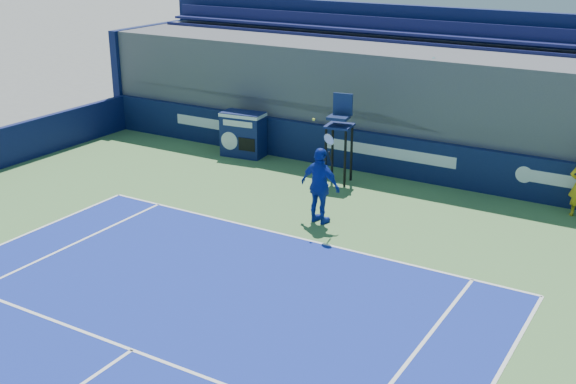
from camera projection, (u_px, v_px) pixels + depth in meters
The scene contains 5 objects.
back_hoarding at pixel (389, 156), 20.53m from camera, with size 20.40×0.21×1.20m.
match_clock at pixel (243, 133), 22.27m from camera, with size 1.39×0.87×1.40m.
umpire_chair at pixel (340, 129), 19.68m from camera, with size 0.79×0.79×2.48m.
tennis_player at pixel (320, 186), 17.08m from camera, with size 1.15×0.62×2.57m.
stadium_seating at pixel (418, 99), 21.76m from camera, with size 21.00×4.05×4.40m.
Camera 1 is at (7.63, -1.22, 6.67)m, focal length 45.00 mm.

